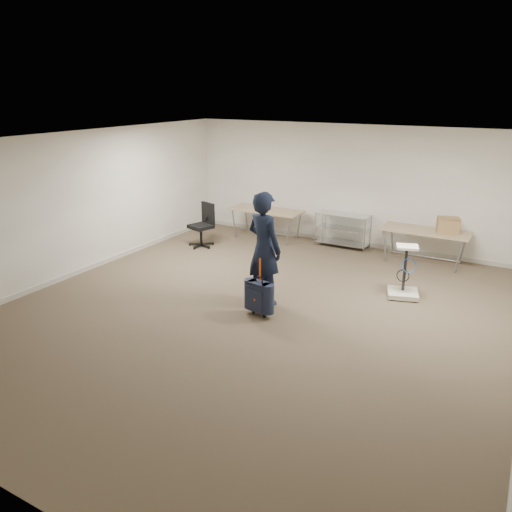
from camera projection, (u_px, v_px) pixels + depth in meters
The scene contains 10 objects.
ground at pixel (254, 313), 8.32m from camera, with size 9.00×9.00×0.00m, color #4D3F2F.
room_shell at pixel (290, 283), 9.44m from camera, with size 8.00×9.00×9.00m.
folding_table_left at pixel (266, 212), 12.25m from camera, with size 1.80×0.75×0.73m.
folding_table_right at pixel (425, 233), 10.48m from camera, with size 1.80×0.75×0.73m.
wire_shelf at pixel (343, 229), 11.65m from camera, with size 1.22×0.47×0.80m.
person at pixel (264, 248), 8.45m from camera, with size 0.72×0.47×1.96m, color black.
suitcase at pixel (259, 297), 8.12m from camera, with size 0.39×0.27×0.99m.
office_chair at pixel (203, 233), 11.75m from camera, with size 0.62×0.62×1.02m.
equipment_cart at pixel (404, 283), 8.90m from camera, with size 0.65×0.65×0.96m.
cardboard_box at pixel (448, 225), 10.22m from camera, with size 0.43×0.32×0.32m, color olive.
Camera 1 is at (3.74, -6.59, 3.57)m, focal length 35.00 mm.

